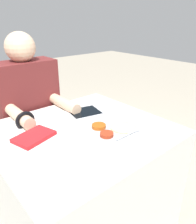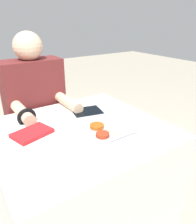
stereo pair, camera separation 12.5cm
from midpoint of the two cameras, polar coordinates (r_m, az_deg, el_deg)
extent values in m
plane|color=#B2A893|center=(1.67, -1.44, -27.35)|extent=(12.00, 12.00, 0.00)
cube|color=silver|center=(1.40, -1.60, -17.83)|extent=(0.91, 0.84, 0.74)
cylinder|color=#B7BABF|center=(1.16, 6.60, -5.16)|extent=(0.32, 0.32, 0.01)
cylinder|color=#B75114|center=(1.18, 2.74, -3.78)|extent=(0.08, 0.08, 0.02)
cylinder|color=#A83319|center=(1.10, 4.49, -6.01)|extent=(0.07, 0.07, 0.02)
cylinder|color=beige|center=(1.18, 9.21, -4.36)|extent=(0.15, 0.15, 0.01)
cylinder|color=#B7BABF|center=(1.11, 9.93, -6.37)|extent=(0.16, 0.01, 0.01)
sphere|color=#B7BABF|center=(1.16, 12.74, -5.22)|extent=(0.02, 0.02, 0.02)
cube|color=silver|center=(1.17, -13.87, -5.71)|extent=(0.21, 0.17, 0.01)
cube|color=red|center=(1.16, -13.90, -5.46)|extent=(0.22, 0.18, 0.02)
cube|color=#B7B7BC|center=(1.39, -0.33, 0.01)|extent=(0.23, 0.21, 0.01)
cube|color=black|center=(1.39, -0.33, 0.18)|extent=(0.21, 0.19, 0.00)
cube|color=black|center=(1.87, -12.57, -12.32)|extent=(0.37, 0.22, 0.44)
cube|color=maroon|center=(1.63, -14.15, 2.70)|extent=(0.41, 0.20, 0.60)
sphere|color=beige|center=(1.54, -15.60, 16.21)|extent=(0.19, 0.19, 0.19)
cylinder|color=beige|center=(1.37, -16.77, -0.12)|extent=(0.07, 0.30, 0.07)
cylinder|color=beige|center=(1.48, -5.51, 2.57)|extent=(0.07, 0.30, 0.07)
torus|color=black|center=(1.29, -15.50, -1.42)|extent=(0.11, 0.02, 0.11)
camera|label=1|loc=(0.06, -87.14, 1.24)|focal=35.00mm
camera|label=2|loc=(0.06, 92.86, -1.24)|focal=35.00mm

